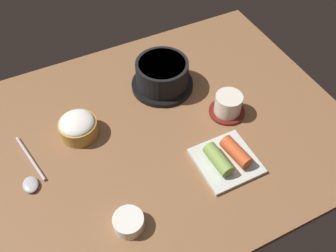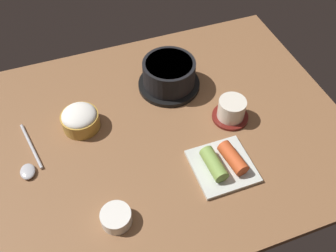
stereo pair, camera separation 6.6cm
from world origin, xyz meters
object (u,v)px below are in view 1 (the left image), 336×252
tea_cup_with_saucer (228,105)px  side_bowl_near (129,222)px  spoon (31,176)px  stone_pot (162,75)px  kimchi_plate (227,158)px  rice_bowl (78,126)px

tea_cup_with_saucer → side_bowl_near: 41.34cm
side_bowl_near → spoon: 27.39cm
side_bowl_near → stone_pot: bearing=54.9°
spoon → tea_cup_with_saucer: bearing=-3.3°
stone_pot → spoon: stone_pot is taller
spoon → kimchi_plate: bearing=-21.1°
stone_pot → tea_cup_with_saucer: (11.39, -17.30, -1.29)cm
rice_bowl → tea_cup_with_saucer: size_ratio=1.01×
stone_pot → side_bowl_near: bearing=-125.1°
kimchi_plate → spoon: (-44.28, 17.04, -1.04)cm
side_bowl_near → kimchi_plate: bearing=9.9°
tea_cup_with_saucer → stone_pot: bearing=123.4°
rice_bowl → spoon: (-14.64, -7.65, -2.44)cm
stone_pot → tea_cup_with_saucer: stone_pot is taller
stone_pot → kimchi_plate: (2.46, -31.25, -2.68)cm
kimchi_plate → side_bowl_near: bearing=-170.1°
side_bowl_near → spoon: side_bowl_near is taller
tea_cup_with_saucer → kimchi_plate: bearing=-122.6°
stone_pot → spoon: (-41.81, -14.21, -3.72)cm
kimchi_plate → spoon: 47.45cm
stone_pot → kimchi_plate: size_ratio=1.25×
rice_bowl → stone_pot: bearing=13.6°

